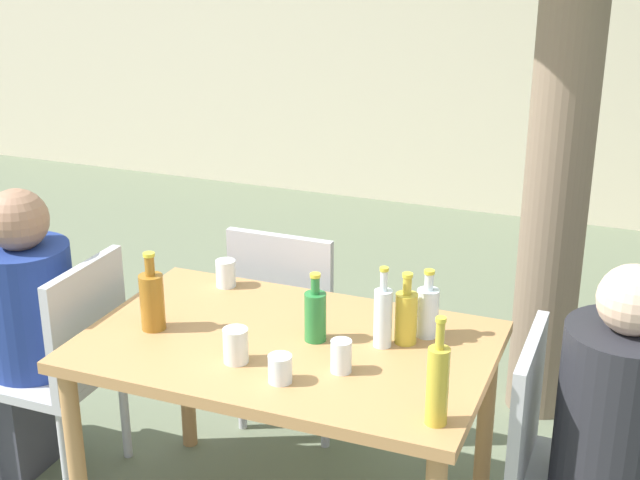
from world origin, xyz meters
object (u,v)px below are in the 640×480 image
(patio_chair_0, at_px, (66,359))
(amber_bottle_3, at_px, (152,300))
(patio_chair_1, at_px, (559,463))
(person_seated_0, at_px, (14,347))
(water_bottle_0, at_px, (383,316))
(oil_cruet_1, at_px, (406,316))
(drinking_glass_3, at_px, (236,345))
(patio_chair_2, at_px, (292,316))
(drinking_glass_2, at_px, (280,369))
(green_bottle_2, at_px, (315,315))
(oil_cruet_5, at_px, (438,383))
(dining_table_front, at_px, (287,366))
(drinking_glass_0, at_px, (341,356))
(water_bottle_4, at_px, (428,311))
(drinking_glass_1, at_px, (226,273))

(patio_chair_0, distance_m, amber_bottle_3, 0.57)
(patio_chair_1, xyz_separation_m, person_seated_0, (-2.04, -0.00, 0.00))
(water_bottle_0, distance_m, oil_cruet_1, 0.08)
(patio_chair_1, height_order, oil_cruet_1, oil_cruet_1)
(person_seated_0, bearing_deg, drinking_glass_3, 79.89)
(patio_chair_2, distance_m, drinking_glass_3, 0.91)
(patio_chair_0, relative_size, drinking_glass_3, 8.12)
(patio_chair_1, xyz_separation_m, oil_cruet_1, (-0.53, 0.14, 0.34))
(drinking_glass_2, bearing_deg, oil_cruet_1, 54.52)
(green_bottle_2, xyz_separation_m, oil_cruet_5, (0.50, -0.35, 0.03))
(dining_table_front, distance_m, drinking_glass_0, 0.30)
(water_bottle_0, height_order, water_bottle_4, water_bottle_0)
(drinking_glass_0, bearing_deg, drinking_glass_2, -139.47)
(amber_bottle_3, height_order, drinking_glass_1, amber_bottle_3)
(patio_chair_2, xyz_separation_m, drinking_glass_3, (0.18, -0.84, 0.30))
(drinking_glass_0, height_order, drinking_glass_3, drinking_glass_3)
(dining_table_front, bearing_deg, drinking_glass_0, -27.59)
(patio_chair_0, height_order, drinking_glass_1, patio_chair_0)
(drinking_glass_0, relative_size, drinking_glass_1, 1.01)
(dining_table_front, relative_size, oil_cruet_5, 4.15)
(patio_chair_2, height_order, oil_cruet_1, oil_cruet_1)
(water_bottle_0, relative_size, oil_cruet_5, 0.85)
(green_bottle_2, xyz_separation_m, drinking_glass_1, (-0.48, 0.29, -0.04))
(drinking_glass_0, bearing_deg, patio_chair_1, 10.62)
(green_bottle_2, bearing_deg, drinking_glass_1, 148.87)
(patio_chair_2, height_order, person_seated_0, person_seated_0)
(patio_chair_2, xyz_separation_m, drinking_glass_1, (-0.13, -0.32, 0.30))
(patio_chair_1, height_order, drinking_glass_1, patio_chair_1)
(oil_cruet_1, bearing_deg, drinking_glass_2, -125.48)
(dining_table_front, relative_size, drinking_glass_2, 15.49)
(dining_table_front, distance_m, patio_chair_0, 0.91)
(drinking_glass_0, bearing_deg, person_seated_0, 174.84)
(oil_cruet_1, bearing_deg, green_bottle_2, -161.84)
(dining_table_front, height_order, drinking_glass_3, drinking_glass_3)
(drinking_glass_1, height_order, drinking_glass_3, drinking_glass_3)
(drinking_glass_3, bearing_deg, patio_chair_0, 167.02)
(person_seated_0, height_order, drinking_glass_3, person_seated_0)
(drinking_glass_0, distance_m, drinking_glass_2, 0.19)
(oil_cruet_5, xyz_separation_m, drinking_glass_2, (-0.49, 0.05, -0.08))
(patio_chair_2, xyz_separation_m, person_seated_0, (-0.87, -0.66, 0.00))
(person_seated_0, relative_size, drinking_glass_0, 11.19)
(patio_chair_0, xyz_separation_m, oil_cruet_1, (1.27, 0.14, 0.34))
(patio_chair_0, bearing_deg, patio_chair_1, 90.00)
(water_bottle_4, distance_m, oil_cruet_5, 0.54)
(water_bottle_4, relative_size, drinking_glass_0, 2.26)
(person_seated_0, relative_size, oil_cruet_5, 3.62)
(patio_chair_2, bearing_deg, dining_table_front, 112.15)
(amber_bottle_3, bearing_deg, patio_chair_1, 3.33)
(drinking_glass_2, bearing_deg, water_bottle_4, 54.59)
(person_seated_0, distance_m, water_bottle_4, 1.60)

